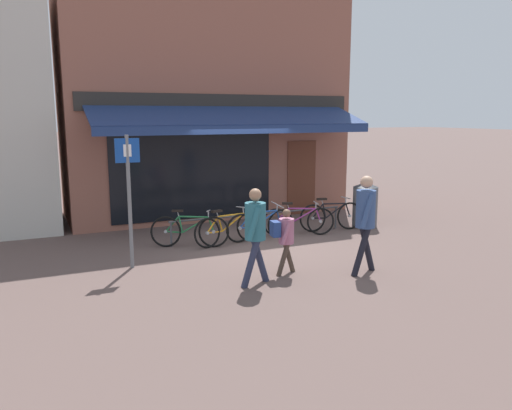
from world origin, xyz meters
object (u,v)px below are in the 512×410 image
at_px(pedestrian_adult, 255,226).
at_px(pedestrian_second_adult, 365,214).
at_px(litter_bin, 365,205).
at_px(bicycle_orange, 228,228).
at_px(bicycle_blue, 260,224).
at_px(pedestrian_child, 285,234).
at_px(bicycle_purple, 298,220).
at_px(parking_sign, 129,188).
at_px(bicycle_black, 331,216).
at_px(bicycle_green, 189,230).

bearing_deg(pedestrian_adult, pedestrian_second_adult, -1.18).
bearing_deg(litter_bin, pedestrian_second_adult, -127.16).
height_order(bicycle_orange, bicycle_blue, bicycle_blue).
bearing_deg(pedestrian_child, pedestrian_second_adult, -14.41).
distance_m(pedestrian_second_adult, litter_bin, 3.90).
xyz_separation_m(bicycle_purple, parking_sign, (-4.09, -0.90, 1.15)).
bearing_deg(bicycle_purple, litter_bin, 22.37).
bearing_deg(bicycle_orange, bicycle_blue, -11.40).
relative_size(bicycle_orange, pedestrian_adult, 1.05).
xyz_separation_m(bicycle_black, litter_bin, (1.01, -0.01, 0.21)).
xyz_separation_m(bicycle_purple, pedestrian_child, (-1.67, -2.45, 0.38)).
height_order(pedestrian_adult, pedestrian_second_adult, pedestrian_second_adult).
bearing_deg(parking_sign, bicycle_orange, 20.42).
height_order(bicycle_blue, pedestrian_second_adult, pedestrian_second_adult).
distance_m(bicycle_blue, pedestrian_second_adult, 3.13).
height_order(bicycle_blue, parking_sign, parking_sign).
xyz_separation_m(bicycle_orange, pedestrian_child, (0.13, -2.40, 0.38)).
height_order(bicycle_black, pedestrian_second_adult, pedestrian_second_adult).
xyz_separation_m(bicycle_green, pedestrian_second_adult, (2.31, -3.09, 0.73)).
distance_m(bicycle_orange, litter_bin, 3.81).
bearing_deg(pedestrian_second_adult, pedestrian_child, 161.72).
xyz_separation_m(bicycle_purple, bicycle_black, (0.98, 0.09, 0.01)).
relative_size(bicycle_blue, bicycle_purple, 1.07).
bearing_deg(parking_sign, pedestrian_adult, -47.16).
height_order(bicycle_blue, bicycle_black, bicycle_blue).
height_order(bicycle_green, bicycle_purple, bicycle_green).
bearing_deg(pedestrian_child, pedestrian_adult, -149.56).
bearing_deg(bicycle_purple, bicycle_black, 25.45).
distance_m(bicycle_black, pedestrian_adult, 4.45).
bearing_deg(bicycle_orange, pedestrian_child, -99.41).
bearing_deg(bicycle_green, litter_bin, 25.73).
height_order(bicycle_purple, litter_bin, litter_bin).
height_order(pedestrian_adult, litter_bin, pedestrian_adult).
height_order(bicycle_green, litter_bin, litter_bin).
xyz_separation_m(pedestrian_adult, pedestrian_child, (0.71, 0.29, -0.27)).
height_order(pedestrian_child, parking_sign, parking_sign).
height_order(bicycle_green, bicycle_black, bicycle_green).
distance_m(bicycle_blue, pedestrian_adult, 3.10).
distance_m(pedestrian_child, pedestrian_second_adult, 1.48).
bearing_deg(bicycle_orange, pedestrian_adult, -114.74).
bearing_deg(parking_sign, bicycle_purple, 12.44).
relative_size(bicycle_purple, litter_bin, 1.42).
xyz_separation_m(bicycle_black, pedestrian_child, (-2.66, -2.54, 0.37)).
distance_m(litter_bin, parking_sign, 6.23).
distance_m(bicycle_orange, bicycle_purple, 1.81).
distance_m(bicycle_purple, parking_sign, 4.34).
xyz_separation_m(bicycle_green, bicycle_blue, (1.64, -0.12, 0.00)).
bearing_deg(pedestrian_adult, bicycle_blue, 69.39).
xyz_separation_m(pedestrian_child, pedestrian_second_adult, (1.33, -0.56, 0.35)).
bearing_deg(bicycle_blue, pedestrian_second_adult, -82.70).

